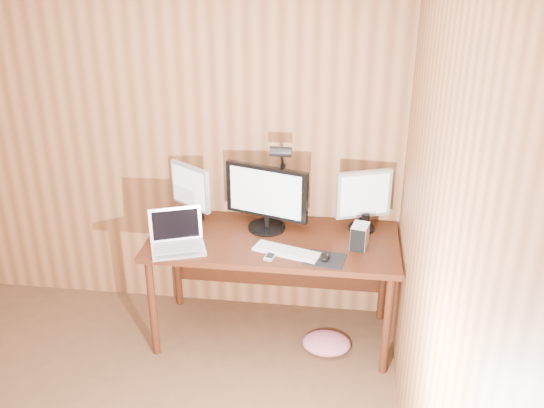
% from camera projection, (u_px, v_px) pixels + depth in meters
% --- Properties ---
extents(desk, '(1.60, 0.70, 0.75)m').
position_uv_depth(desk, '(274.00, 250.00, 4.00)').
color(desk, '#3F1B0D').
rests_on(desk, floor).
extents(monitor_center, '(0.55, 0.25, 0.44)m').
position_uv_depth(monitor_center, '(267.00, 197.00, 3.91)').
color(monitor_center, black).
rests_on(monitor_center, desk).
extents(monitor_left, '(0.30, 0.22, 0.39)m').
position_uv_depth(monitor_left, '(190.00, 191.00, 4.05)').
color(monitor_left, black).
rests_on(monitor_left, desk).
extents(monitor_right, '(0.35, 0.17, 0.41)m').
position_uv_depth(monitor_right, '(363.00, 199.00, 3.91)').
color(monitor_right, black).
rests_on(monitor_right, desk).
extents(laptop, '(0.39, 0.35, 0.23)m').
position_uv_depth(laptop, '(177.00, 238.00, 3.76)').
color(laptop, silver).
rests_on(laptop, desk).
extents(keyboard, '(0.43, 0.24, 0.02)m').
position_uv_depth(keyboard, '(287.00, 251.00, 3.71)').
color(keyboard, white).
rests_on(keyboard, desk).
extents(mousepad, '(0.27, 0.23, 0.00)m').
position_uv_depth(mousepad, '(325.00, 259.00, 3.64)').
color(mousepad, black).
rests_on(mousepad, desk).
extents(mouse, '(0.07, 0.11, 0.04)m').
position_uv_depth(mouse, '(325.00, 256.00, 3.63)').
color(mouse, black).
rests_on(mouse, mousepad).
extents(hard_drive, '(0.12, 0.16, 0.15)m').
position_uv_depth(hard_drive, '(360.00, 236.00, 3.75)').
color(hard_drive, silver).
rests_on(hard_drive, desk).
extents(phone, '(0.07, 0.12, 0.01)m').
position_uv_depth(phone, '(270.00, 256.00, 3.67)').
color(phone, silver).
rests_on(phone, desk).
extents(speaker, '(0.05, 0.05, 0.13)m').
position_uv_depth(speaker, '(365.00, 223.00, 3.95)').
color(speaker, black).
rests_on(speaker, desk).
extents(desk_lamp, '(0.14, 0.20, 0.60)m').
position_uv_depth(desk_lamp, '(282.00, 172.00, 3.93)').
color(desk_lamp, black).
rests_on(desk_lamp, desk).
extents(fabric_pile, '(0.39, 0.35, 0.10)m').
position_uv_depth(fabric_pile, '(326.00, 343.00, 4.03)').
color(fabric_pile, '#CE637A').
rests_on(fabric_pile, floor).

